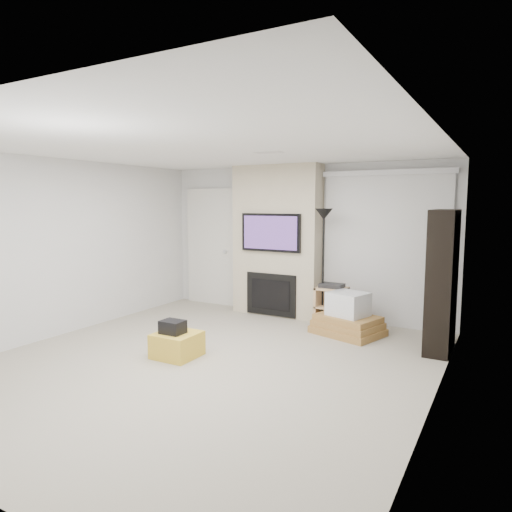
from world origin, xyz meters
The scene contains 15 objects.
floor centered at (0.00, 0.00, 0.00)m, with size 5.00×5.50×0.00m, color #A8A08E.
ceiling centered at (0.00, 0.00, 2.50)m, with size 5.00×5.50×0.00m, color white.
wall_back centered at (0.00, 2.75, 1.25)m, with size 5.00×2.50×0.00m, color silver.
wall_left centered at (-2.50, 0.00, 1.25)m, with size 5.50×2.50×0.00m, color silver.
wall_right centered at (2.50, 0.00, 1.25)m, with size 5.50×2.50×0.00m, color silver.
hvac_vent centered at (0.40, 0.80, 2.50)m, with size 0.35×0.18×0.01m, color silver.
ottoman centered at (-0.44, 0.00, 0.15)m, with size 0.50×0.50×0.30m, color gold.
black_bag centered at (-0.47, -0.04, 0.38)m, with size 0.28×0.22×0.16m, color black.
fireplace_wall centered at (-0.35, 2.54, 1.24)m, with size 1.50×0.47×2.50m.
entry_door centered at (-1.80, 2.71, 1.05)m, with size 1.02×0.11×2.14m.
vertical_blinds centered at (1.40, 2.70, 1.27)m, with size 1.98×0.10×2.37m.
floor_lamp centered at (0.59, 2.25, 1.41)m, with size 0.27×0.27×1.80m.
av_stand centered at (0.73, 2.26, 0.35)m, with size 0.45×0.38×0.66m.
box_stack centered at (1.09, 1.95, 0.23)m, with size 1.08×0.93×0.61m.
bookshelf centered at (2.34, 1.82, 0.90)m, with size 0.30×0.80×1.80m.
Camera 1 is at (3.05, -4.27, 1.88)m, focal length 32.00 mm.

